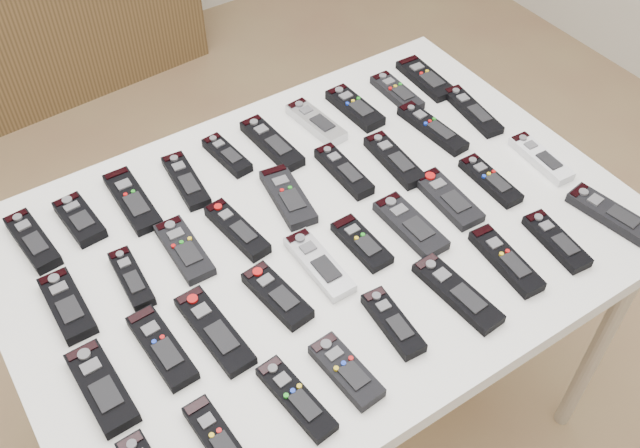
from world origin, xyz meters
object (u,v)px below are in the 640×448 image
remote_6 (316,122)px  remote_13 (237,230)px  remote_14 (288,197)px  remote_18 (472,111)px  remote_10 (67,305)px  remote_33 (393,323)px  remote_3 (186,181)px  remote_37 (611,214)px  remote_28 (541,158)px  remote_34 (457,293)px  remote_30 (219,441)px  remote_0 (33,241)px  remote_17 (432,128)px  remote_25 (410,225)px  remote_26 (448,199)px  remote_12 (184,250)px  remote_23 (319,264)px  remote_22 (277,295)px  remote_21 (214,330)px  remote_31 (296,398)px  remote_19 (102,387)px  remote_27 (490,181)px  remote_11 (132,278)px  remote_5 (272,143)px  table (320,249)px  remote_8 (397,93)px  remote_1 (80,220)px  remote_2 (132,200)px  remote_24 (362,243)px  remote_7 (355,108)px  remote_36 (556,241)px  remote_4 (227,155)px  remote_35 (506,260)px  remote_15 (344,171)px  remote_20 (162,347)px  remote_16 (394,160)px

remote_6 → remote_13: size_ratio=0.99×
remote_14 → remote_18: 0.52m
remote_10 → remote_33: same height
remote_3 → remote_37: bearing=-35.2°
remote_28 → remote_34: 0.44m
remote_30 → remote_6: bearing=43.0°
remote_0 → remote_13: (0.35, -0.20, 0.00)m
remote_3 → remote_13: size_ratio=1.02×
remote_17 → remote_28: size_ratio=1.18×
remote_25 → remote_26: bearing=7.6°
remote_12 → remote_23: bearing=-40.3°
remote_18 → remote_22: size_ratio=1.21×
remote_21 → remote_31: same height
remote_21 → remote_28: 0.82m
remote_14 → remote_19: bearing=-148.3°
remote_3 → remote_27: 0.65m
remote_11 → remote_22: (0.21, -0.19, 0.00)m
remote_5 → remote_12: 0.35m
table → remote_14: bearing=94.5°
remote_8 → remote_17: 0.15m
remote_8 → remote_28: bearing=-71.6°
remote_34 → remote_37: remote_37 is taller
remote_1 → remote_5: 0.45m
remote_2 → remote_10: bearing=-137.0°
remote_2 → remote_3: bearing=-2.2°
table → remote_24: 0.11m
remote_7 → remote_36: bearing=-83.7°
remote_14 → remote_37: (0.52, -0.41, 0.00)m
remote_3 → remote_4: (0.11, 0.02, 0.00)m
remote_2 → remote_5: 0.34m
remote_0 → remote_14: bearing=-24.8°
remote_21 → remote_25: (0.45, 0.01, 0.00)m
remote_2 → remote_22: (0.12, -0.38, 0.00)m
table → remote_3: (-0.17, 0.27, 0.07)m
remote_6 → remote_14: bearing=-142.4°
remote_13 → remote_14: bearing=3.7°
remote_2 → remote_21: 0.38m
remote_3 → remote_35: 0.69m
remote_10 → remote_28: (1.02, -0.19, -0.00)m
remote_0 → remote_33: size_ratio=1.12×
remote_7 → remote_15: (-0.15, -0.17, 0.00)m
remote_37 → remote_14: bearing=133.1°
remote_15 → remote_22: 0.36m
remote_20 → remote_23: bearing=-1.6°
remote_5 → remote_17: remote_5 is taller
table → remote_35: (0.25, -0.27, 0.07)m
remote_16 → remote_18: bearing=11.3°
remote_33 → remote_21: bearing=153.5°
remote_20 → remote_31: (0.14, -0.21, -0.00)m
remote_30 → remote_10: bearing=102.8°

